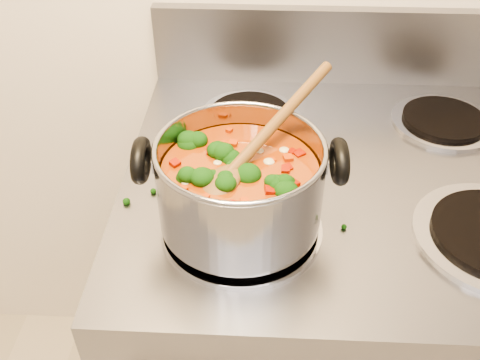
{
  "coord_description": "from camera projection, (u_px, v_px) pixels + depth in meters",
  "views": [
    {
      "loc": [
        -0.17,
        0.42,
        1.49
      ],
      "look_at": [
        -0.19,
        1.01,
        1.01
      ],
      "focal_mm": 40.0,
      "sensor_mm": 36.0,
      "label": 1
    }
  ],
  "objects": [
    {
      "name": "electric_range",
      "position": [
        328.0,
        327.0,
        1.21
      ],
      "size": [
        0.79,
        0.71,
        1.08
      ],
      "color": "gray",
      "rests_on": "ground"
    },
    {
      "name": "stockpot",
      "position": [
        240.0,
        185.0,
        0.76
      ],
      "size": [
        0.3,
        0.24,
        0.15
      ],
      "rotation": [
        0.0,
        0.0,
        0.04
      ],
      "color": "gray",
      "rests_on": "electric_range"
    },
    {
      "name": "wooden_spoon",
      "position": [
        250.0,
        151.0,
        0.75
      ],
      "size": [
        0.21,
        0.27,
        0.1
      ],
      "rotation": [
        0.0,
        0.0,
        0.95
      ],
      "color": "brown",
      "rests_on": "stockpot"
    },
    {
      "name": "cooktop_crumbs",
      "position": [
        145.0,
        277.0,
        0.73
      ],
      "size": [
        0.05,
        0.12,
        0.01
      ],
      "color": "black",
      "rests_on": "electric_range"
    }
  ]
}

